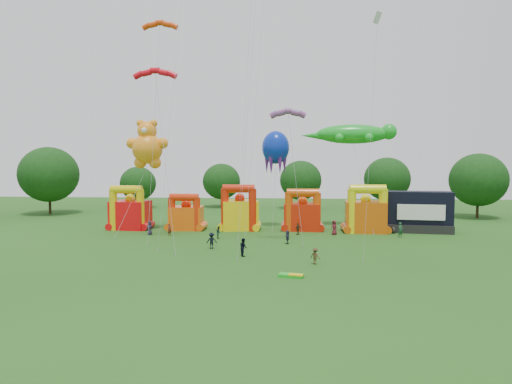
# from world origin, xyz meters

# --- Properties ---
(ground) EXTENTS (160.00, 160.00, 0.00)m
(ground) POSITION_xyz_m (0.00, 0.00, 0.00)
(ground) COLOR #235217
(ground) RESTS_ON ground
(tree_ring) EXTENTS (122.88, 124.98, 12.07)m
(tree_ring) POSITION_xyz_m (-1.17, 0.61, 6.26)
(tree_ring) COLOR #352314
(tree_ring) RESTS_ON ground
(bouncy_castle_0) EXTENTS (5.33, 4.48, 6.22)m
(bouncy_castle_0) POSITION_xyz_m (-16.61, 26.46, 2.37)
(bouncy_castle_0) COLOR red
(bouncy_castle_0) RESTS_ON ground
(bouncy_castle_1) EXTENTS (4.57, 3.73, 5.12)m
(bouncy_castle_1) POSITION_xyz_m (-8.63, 26.51, 1.97)
(bouncy_castle_1) COLOR #F9580D
(bouncy_castle_1) RESTS_ON ground
(bouncy_castle_2) EXTENTS (5.54, 4.78, 6.38)m
(bouncy_castle_2) POSITION_xyz_m (-1.18, 26.98, 2.43)
(bouncy_castle_2) COLOR yellow
(bouncy_castle_2) RESTS_ON ground
(bouncy_castle_3) EXTENTS (5.12, 4.20, 5.84)m
(bouncy_castle_3) POSITION_xyz_m (7.54, 27.26, 2.22)
(bouncy_castle_3) COLOR red
(bouncy_castle_3) RESTS_ON ground
(bouncy_castle_4) EXTENTS (5.50, 4.51, 6.49)m
(bouncy_castle_4) POSITION_xyz_m (15.98, 26.22, 2.46)
(bouncy_castle_4) COLOR #D2540B
(bouncy_castle_4) RESTS_ON ground
(stage_trailer) EXTENTS (9.08, 4.29, 5.53)m
(stage_trailer) POSITION_xyz_m (22.98, 26.89, 2.67)
(stage_trailer) COLOR black
(stage_trailer) RESTS_ON ground
(teddy_bear_kite) EXTENTS (5.80, 9.01, 15.31)m
(teddy_bear_kite) POSITION_xyz_m (-14.32, 23.65, 7.40)
(teddy_bear_kite) COLOR orange
(teddy_bear_kite) RESTS_ON ground
(gecko_kite) EXTENTS (13.62, 9.38, 14.96)m
(gecko_kite) POSITION_xyz_m (15.34, 28.92, 9.00)
(gecko_kite) COLOR green
(gecko_kite) RESTS_ON ground
(octopus_kite) EXTENTS (3.91, 5.96, 13.94)m
(octopus_kite) POSITION_xyz_m (3.70, 29.45, 9.87)
(octopus_kite) COLOR #0B29AF
(octopus_kite) RESTS_ON ground
(parafoil_kites) EXTENTS (20.92, 15.00, 28.55)m
(parafoil_kites) POSITION_xyz_m (-7.49, 15.09, 10.95)
(parafoil_kites) COLOR red
(parafoil_kites) RESTS_ON ground
(diamond_kites) EXTENTS (23.72, 17.61, 44.15)m
(diamond_kites) POSITION_xyz_m (1.39, 15.16, 17.06)
(diamond_kites) COLOR red
(diamond_kites) RESTS_ON ground
(folded_kite_bundle) EXTENTS (2.17, 1.43, 0.31)m
(folded_kite_bundle) POSITION_xyz_m (5.93, 1.72, 0.14)
(folded_kite_bundle) COLOR green
(folded_kite_bundle) RESTS_ON ground
(spectator_0) EXTENTS (0.94, 0.66, 1.81)m
(spectator_0) POSITION_xyz_m (-12.35, 21.82, 0.90)
(spectator_0) COLOR #262138
(spectator_0) RESTS_ON ground
(spectator_1) EXTENTS (0.63, 0.68, 1.55)m
(spectator_1) POSITION_xyz_m (-9.57, 21.33, 0.77)
(spectator_1) COLOR #5C261A
(spectator_1) RESTS_ON ground
(spectator_2) EXTENTS (0.71, 0.84, 1.53)m
(spectator_2) POSITION_xyz_m (-2.98, 19.81, 0.76)
(spectator_2) COLOR #183C2A
(spectator_2) RESTS_ON ground
(spectator_3) EXTENTS (1.26, 0.87, 1.78)m
(spectator_3) POSITION_xyz_m (-2.74, 13.19, 0.89)
(spectator_3) COLOR black
(spectator_3) RESTS_ON ground
(spectator_4) EXTENTS (0.96, 0.85, 1.55)m
(spectator_4) POSITION_xyz_m (6.85, 23.14, 0.78)
(spectator_4) COLOR #3C2F18
(spectator_4) RESTS_ON ground
(spectator_5) EXTENTS (0.55, 1.49, 1.57)m
(spectator_5) POSITION_xyz_m (5.52, 16.77, 0.79)
(spectator_5) COLOR #2B2B47
(spectator_5) RESTS_ON ground
(spectator_6) EXTENTS (1.09, 1.06, 1.89)m
(spectator_6) POSITION_xyz_m (11.55, 23.61, 0.94)
(spectator_6) COLOR maroon
(spectator_6) RESTS_ON ground
(spectator_7) EXTENTS (0.82, 0.72, 1.90)m
(spectator_7) POSITION_xyz_m (19.65, 22.19, 0.95)
(spectator_7) COLOR #1C472B
(spectator_7) RESTS_ON ground
(spectator_8) EXTENTS (0.98, 1.09, 1.83)m
(spectator_8) POSITION_xyz_m (1.13, 9.58, 0.92)
(spectator_8) COLOR black
(spectator_8) RESTS_ON ground
(spectator_9) EXTENTS (1.15, 1.03, 1.55)m
(spectator_9) POSITION_xyz_m (8.14, 6.52, 0.78)
(spectator_9) COLOR #48341C
(spectator_9) RESTS_ON ground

